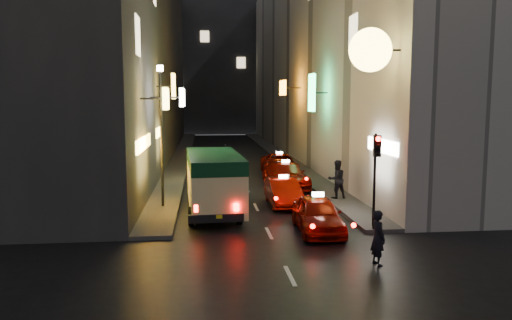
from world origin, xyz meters
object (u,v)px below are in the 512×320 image
object	(u,v)px
minibus	(214,176)
traffic_light	(376,160)
pedestrian_crossing	(378,234)
lamp_post	(161,126)
taxi_near	(318,211)

from	to	relation	value
minibus	traffic_light	size ratio (longest dim) A/B	1.77
pedestrian_crossing	lamp_post	bearing A→B (deg)	27.37
pedestrian_crossing	taxi_near	bearing A→B (deg)	1.05
pedestrian_crossing	traffic_light	xyz separation A→B (m)	(1.25, 3.83, 1.75)
minibus	taxi_near	bearing A→B (deg)	-41.64
traffic_light	lamp_post	bearing A→B (deg)	151.09
taxi_near	minibus	bearing A→B (deg)	138.36
traffic_light	minibus	bearing A→B (deg)	150.41
pedestrian_crossing	minibus	bearing A→B (deg)	20.66
lamp_post	minibus	bearing A→B (deg)	-27.08
minibus	taxi_near	size ratio (longest dim) A/B	1.25
taxi_near	pedestrian_crossing	size ratio (longest dim) A/B	2.63
pedestrian_crossing	lamp_post	size ratio (longest dim) A/B	0.30
taxi_near	traffic_light	distance (m)	2.89
taxi_near	traffic_light	xyz separation A→B (m)	(2.17, -0.03, 1.91)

